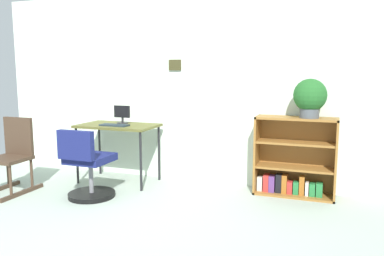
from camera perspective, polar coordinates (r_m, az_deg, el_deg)
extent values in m
plane|color=#9BAA9D|center=(3.44, -16.25, -16.08)|extent=(6.24, 6.24, 0.00)
cube|color=silver|center=(5.03, -2.03, 6.01)|extent=(5.20, 0.10, 2.40)
cube|color=#38351B|center=(4.97, -2.51, 9.20)|extent=(0.16, 0.02, 0.13)
cube|color=brown|center=(4.97, -10.80, 0.33)|extent=(0.97, 0.58, 0.03)
cylinder|color=black|center=(5.08, -16.47, -3.92)|extent=(0.03, 0.03, 0.71)
cylinder|color=black|center=(4.61, -7.50, -4.89)|extent=(0.03, 0.03, 0.71)
cylinder|color=black|center=(5.48, -13.36, -2.93)|extent=(0.03, 0.03, 0.71)
cylinder|color=black|center=(5.04, -4.86, -3.69)|extent=(0.03, 0.03, 0.71)
cylinder|color=#262628|center=(5.07, -10.11, 0.73)|extent=(0.14, 0.14, 0.01)
cylinder|color=#262628|center=(5.06, -10.12, 1.17)|extent=(0.03, 0.03, 0.07)
cube|color=black|center=(5.04, -10.21, 2.38)|extent=(0.22, 0.02, 0.15)
cube|color=#202D34|center=(4.86, -11.30, 0.41)|extent=(0.36, 0.14, 0.02)
cylinder|color=black|center=(4.59, -14.45, -9.41)|extent=(0.52, 0.52, 0.05)
cylinder|color=slate|center=(4.53, -14.55, -6.99)|extent=(0.05, 0.05, 0.35)
cube|color=navy|center=(4.48, -14.65, -4.33)|extent=(0.44, 0.44, 0.08)
cube|color=navy|center=(4.25, -16.68, -2.44)|extent=(0.42, 0.07, 0.31)
cube|color=#423023|center=(4.93, -23.56, -8.65)|extent=(0.04, 0.64, 0.04)
cylinder|color=#423023|center=(4.77, -25.03, -6.93)|extent=(0.03, 0.03, 0.34)
cylinder|color=#423023|center=(5.24, -25.33, -5.62)|extent=(0.03, 0.03, 0.34)
cylinder|color=#423023|center=(4.99, -22.42, -6.11)|extent=(0.03, 0.03, 0.34)
cube|color=#423023|center=(4.96, -25.32, -4.14)|extent=(0.42, 0.40, 0.04)
cube|color=#423023|center=(5.04, -24.04, -1.07)|extent=(0.40, 0.04, 0.44)
cube|color=olive|center=(4.59, 9.44, -3.78)|extent=(0.02, 0.30, 0.90)
cube|color=olive|center=(4.52, 20.34, -4.40)|extent=(0.02, 0.30, 0.90)
cube|color=olive|center=(4.46, 15.05, 1.37)|extent=(0.89, 0.30, 0.02)
cube|color=olive|center=(4.65, 14.64, -9.37)|extent=(0.89, 0.30, 0.02)
cube|color=olive|center=(4.67, 15.01, -3.76)|extent=(0.89, 0.02, 0.90)
cube|color=olive|center=(4.56, 14.78, -5.65)|extent=(0.84, 0.28, 0.02)
cube|color=olive|center=(4.50, 14.92, -2.10)|extent=(0.84, 0.28, 0.02)
cube|color=beige|center=(4.66, 9.94, -7.96)|extent=(0.06, 0.10, 0.16)
cube|color=#B22D28|center=(4.64, 10.83, -7.85)|extent=(0.06, 0.13, 0.19)
cube|color=#593372|center=(4.63, 11.64, -7.95)|extent=(0.06, 0.13, 0.19)
cube|color=black|center=(4.62, 12.59, -7.85)|extent=(0.07, 0.11, 0.21)
cube|color=#99591E|center=(4.61, 13.39, -7.93)|extent=(0.06, 0.11, 0.21)
cube|color=#B22D28|center=(4.62, 14.14, -8.40)|extent=(0.06, 0.11, 0.14)
cube|color=#237238|center=(4.61, 14.98, -8.42)|extent=(0.06, 0.10, 0.15)
cube|color=#99591E|center=(4.59, 15.79, -8.05)|extent=(0.06, 0.10, 0.22)
cube|color=beige|center=(4.60, 16.49, -8.47)|extent=(0.04, 0.11, 0.15)
cube|color=#237238|center=(4.60, 17.20, -8.57)|extent=(0.06, 0.12, 0.14)
cube|color=#237238|center=(4.59, 18.14, -8.56)|extent=(0.07, 0.11, 0.15)
cylinder|color=#474C51|center=(4.43, 16.78, 2.08)|extent=(0.21, 0.21, 0.10)
sphere|color=#215923|center=(4.41, 16.89, 4.61)|extent=(0.36, 0.36, 0.36)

